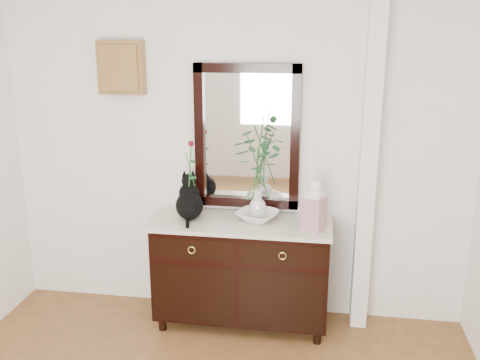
% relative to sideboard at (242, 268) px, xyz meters
% --- Properties ---
extents(wall_back, '(3.60, 0.04, 2.70)m').
position_rel_sideboard_xyz_m(wall_back, '(-0.10, 0.25, 0.88)').
color(wall_back, white).
rests_on(wall_back, ground).
extents(pilaster, '(0.12, 0.20, 2.70)m').
position_rel_sideboard_xyz_m(pilaster, '(0.90, 0.17, 0.88)').
color(pilaster, white).
rests_on(pilaster, ground).
extents(sideboard, '(1.33, 0.52, 0.82)m').
position_rel_sideboard_xyz_m(sideboard, '(0.00, 0.00, 0.00)').
color(sideboard, black).
rests_on(sideboard, ground).
extents(wall_mirror, '(0.80, 0.06, 1.10)m').
position_rel_sideboard_xyz_m(wall_mirror, '(-0.00, 0.24, 0.97)').
color(wall_mirror, black).
rests_on(wall_mirror, wall_back).
extents(key_cabinet, '(0.35, 0.10, 0.40)m').
position_rel_sideboard_xyz_m(key_cabinet, '(-0.95, 0.21, 1.48)').
color(key_cabinet, brown).
rests_on(key_cabinet, wall_back).
extents(cat, '(0.30, 0.34, 0.34)m').
position_rel_sideboard_xyz_m(cat, '(-0.40, 0.01, 0.54)').
color(cat, black).
rests_on(cat, sideboard).
extents(lotus_bowl, '(0.39, 0.39, 0.07)m').
position_rel_sideboard_xyz_m(lotus_bowl, '(0.11, 0.04, 0.41)').
color(lotus_bowl, white).
rests_on(lotus_bowl, sideboard).
extents(vase_branches, '(0.49, 0.49, 0.78)m').
position_rel_sideboard_xyz_m(vase_branches, '(0.11, 0.04, 0.78)').
color(vase_branches, silver).
rests_on(vase_branches, lotus_bowl).
extents(bud_vase_rose, '(0.08, 0.08, 0.61)m').
position_rel_sideboard_xyz_m(bud_vase_rose, '(-0.40, 0.03, 0.68)').
color(bud_vase_rose, '#315D2D').
rests_on(bud_vase_rose, sideboard).
extents(ginger_jar, '(0.19, 0.19, 0.38)m').
position_rel_sideboard_xyz_m(ginger_jar, '(0.53, -0.08, 0.57)').
color(ginger_jar, silver).
rests_on(ginger_jar, sideboard).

